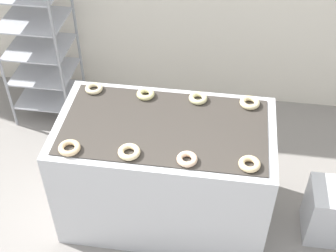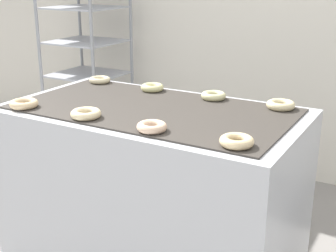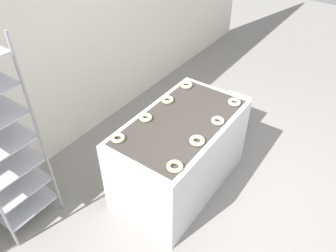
{
  "view_description": "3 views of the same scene",
  "coord_description": "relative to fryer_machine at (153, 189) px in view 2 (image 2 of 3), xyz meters",
  "views": [
    {
      "loc": [
        0.33,
        -1.54,
        2.84
      ],
      "look_at": [
        0.0,
        0.8,
        0.72
      ],
      "focal_mm": 50.0,
      "sensor_mm": 36.0,
      "label": 1
    },
    {
      "loc": [
        1.12,
        -1.17,
        1.47
      ],
      "look_at": [
        0.0,
        0.8,
        0.72
      ],
      "focal_mm": 50.0,
      "sensor_mm": 36.0,
      "label": 2
    },
    {
      "loc": [
        -2.03,
        -0.65,
        2.73
      ],
      "look_at": [
        0.0,
        0.8,
        0.72
      ],
      "focal_mm": 35.0,
      "sensor_mm": 36.0,
      "label": 3
    }
  ],
  "objects": [
    {
      "name": "donut_far_midleft",
      "position": [
        -0.17,
        0.28,
        0.45
      ],
      "size": [
        0.12,
        0.12,
        0.04
      ],
      "primitive_type": "torus",
      "color": "beige",
      "rests_on": "fryer_machine"
    },
    {
      "name": "donut_near_right",
      "position": [
        0.54,
        -0.28,
        0.45
      ],
      "size": [
        0.13,
        0.13,
        0.04
      ],
      "primitive_type": "torus",
      "color": "beige",
      "rests_on": "fryer_machine"
    },
    {
      "name": "donut_near_midright",
      "position": [
        0.18,
        -0.29,
        0.45
      ],
      "size": [
        0.12,
        0.12,
        0.04
      ],
      "primitive_type": "torus",
      "color": "beige",
      "rests_on": "fryer_machine"
    },
    {
      "name": "donut_far_left",
      "position": [
        -0.54,
        0.3,
        0.44
      ],
      "size": [
        0.12,
        0.12,
        0.03
      ],
      "primitive_type": "torus",
      "color": "beige",
      "rests_on": "fryer_machine"
    },
    {
      "name": "donut_far_midright",
      "position": [
        0.19,
        0.29,
        0.45
      ],
      "size": [
        0.13,
        0.13,
        0.04
      ],
      "primitive_type": "torus",
      "color": "beige",
      "rests_on": "fryer_machine"
    },
    {
      "name": "fryer_machine",
      "position": [
        0.0,
        0.0,
        0.0
      ],
      "size": [
        1.42,
        0.8,
        0.85
      ],
      "color": "silver",
      "rests_on": "ground_plane"
    },
    {
      "name": "donut_near_midleft",
      "position": [
        -0.17,
        -0.28,
        0.45
      ],
      "size": [
        0.14,
        0.14,
        0.04
      ],
      "primitive_type": "torus",
      "color": "beige",
      "rests_on": "fryer_machine"
    },
    {
      "name": "donut_far_right",
      "position": [
        0.53,
        0.29,
        0.45
      ],
      "size": [
        0.13,
        0.13,
        0.04
      ],
      "primitive_type": "torus",
      "color": "beige",
      "rests_on": "fryer_machine"
    },
    {
      "name": "donut_near_left",
      "position": [
        -0.54,
        -0.3,
        0.45
      ],
      "size": [
        0.13,
        0.13,
        0.04
      ],
      "primitive_type": "torus",
      "color": "beige",
      "rests_on": "fryer_machine"
    },
    {
      "name": "baking_rack_cart",
      "position": [
        -1.23,
        1.02,
        0.52
      ],
      "size": [
        0.54,
        0.51,
        1.87
      ],
      "color": "gray",
      "rests_on": "ground_plane"
    }
  ]
}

